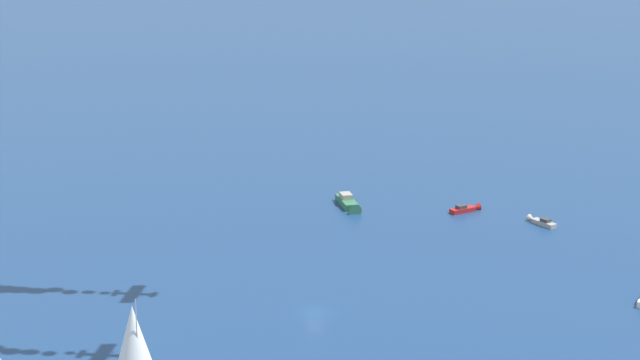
{
  "coord_description": "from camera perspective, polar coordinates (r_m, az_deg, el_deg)",
  "views": [
    {
      "loc": [
        134.31,
        43.98,
        61.71
      ],
      "look_at": [
        -0.17,
        0.81,
        21.09
      ],
      "focal_mm": 56.33,
      "sensor_mm": 36.0,
      "label": 1
    }
  ],
  "objects": [
    {
      "name": "motorboat_ahead",
      "position": [
        203.45,
        8.32,
        -1.63
      ],
      "size": [
        6.21,
        5.88,
        1.97
      ],
      "color": "#B21E1E",
      "rests_on": "ground_plane"
    },
    {
      "name": "motorboat_outer_ring_b",
      "position": [
        203.83,
        1.64,
        -1.34
      ],
      "size": [
        10.3,
        7.84,
        3.04
      ],
      "color": "#33704C",
      "rests_on": "ground_plane"
    },
    {
      "name": "ground_plane",
      "position": [
        154.21,
        -0.31,
        -7.54
      ],
      "size": [
        2000.0,
        2000.0,
        0.0
      ],
      "primitive_type": "plane",
      "color": "navy"
    },
    {
      "name": "motorboat_near_centre",
      "position": [
        198.3,
        12.4,
        -2.32
      ],
      "size": [
        5.2,
        6.17,
        1.87
      ],
      "color": "#9E9993",
      "rests_on": "ground_plane"
    },
    {
      "name": "sailboat_outer_ring_c",
      "position": [
        135.29,
        -10.53,
        -8.95
      ],
      "size": [
        7.15,
        8.59,
        11.32
      ],
      "color": "black",
      "rests_on": "ground_plane"
    }
  ]
}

